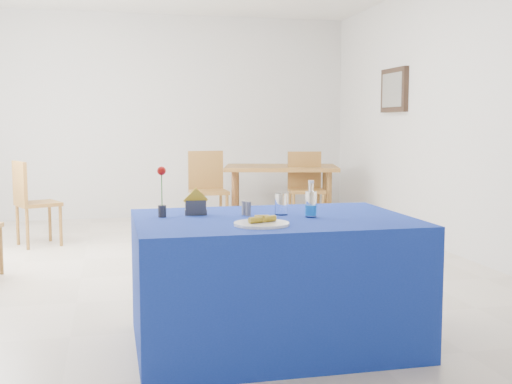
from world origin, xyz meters
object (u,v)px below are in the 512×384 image
blue_table (273,281)px  oak_table (281,172)px  plate (262,224)px  chair_bg_right (305,184)px  chair_win_b (30,197)px  chair_bg_left (207,185)px  water_bottle (311,205)px

blue_table → oak_table: blue_table is taller
plate → chair_bg_right: bearing=69.8°
chair_bg_right → oak_table: bearing=127.9°
oak_table → chair_win_b: (-3.02, -0.96, -0.15)m
chair_bg_left → chair_win_b: 2.09m
blue_table → oak_table: bearing=74.2°
oak_table → chair_bg_left: chair_bg_left is taller
water_bottle → oak_table: (1.04, 4.52, -0.15)m
chair_bg_left → chair_bg_right: 1.24m
blue_table → chair_bg_left: bearing=86.7°
water_bottle → chair_win_b: bearing=119.0°
plate → oak_table: 4.95m
oak_table → chair_win_b: size_ratio=1.79×
water_bottle → chair_win_b: water_bottle is taller
plate → oak_table: size_ratio=0.18×
chair_bg_right → chair_win_b: bearing=-160.8°
water_bottle → chair_win_b: (-1.97, 3.56, -0.30)m
oak_table → chair_win_b: chair_win_b is taller
blue_table → water_bottle: (0.22, -0.04, 0.45)m
chair_win_b → water_bottle: bearing=-174.1°
plate → blue_table: size_ratio=0.19×
oak_table → chair_bg_left: 1.09m
blue_table → chair_bg_left: (0.24, 4.14, 0.18)m
plate → chair_win_b: chair_win_b is taller
plate → blue_table: (0.13, 0.27, -0.39)m
chair_bg_left → water_bottle: bearing=-92.1°
chair_bg_left → plate: bearing=-96.6°
water_bottle → oak_table: 4.64m
water_bottle → chair_bg_left: size_ratio=0.22×
blue_table → oak_table: size_ratio=0.98×
plate → chair_bg_right: 4.66m
water_bottle → oak_table: bearing=77.0°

